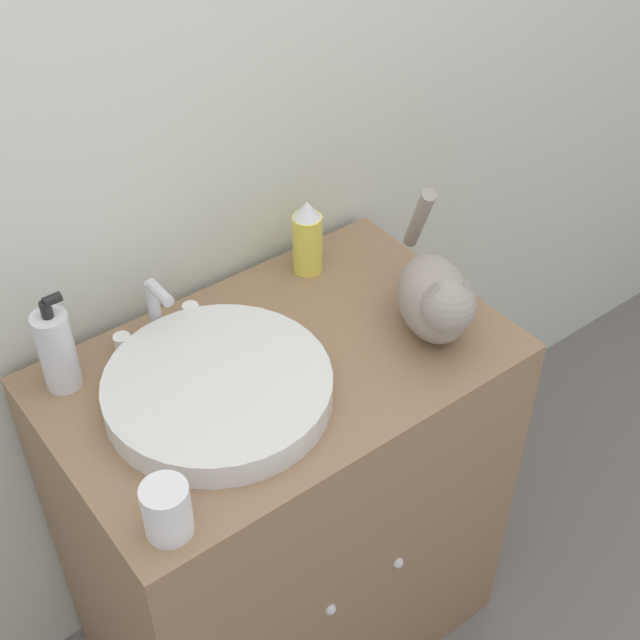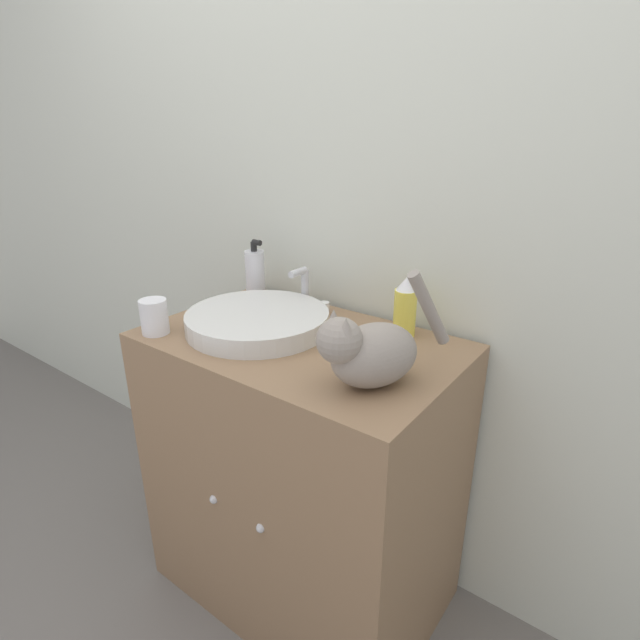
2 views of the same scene
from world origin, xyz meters
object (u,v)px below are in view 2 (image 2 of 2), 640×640
cat (369,350)px  cup (154,317)px  spray_bottle (405,308)px  soap_bottle (255,274)px

cat → cup: size_ratio=3.36×
spray_bottle → cup: size_ratio=1.71×
cat → spray_bottle: (-0.07, 0.30, -0.01)m
cup → cat: bearing=8.6°
spray_bottle → cup: 0.68m
cat → soap_bottle: (-0.61, 0.29, -0.00)m
soap_bottle → cat: bearing=-25.5°
cat → soap_bottle: size_ratio=1.66×
cat → spray_bottle: cat is taller
soap_bottle → cup: soap_bottle is taller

